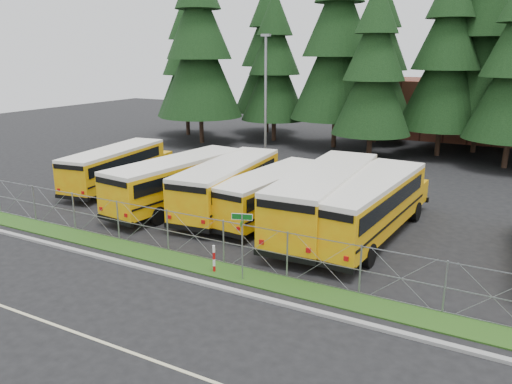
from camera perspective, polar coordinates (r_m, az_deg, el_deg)
ground at (r=22.19m, az=-0.09°, el=-7.77°), size 120.00×120.00×0.00m
curb at (r=19.75m, az=-4.45°, el=-10.74°), size 50.00×0.25×0.12m
grass_verge at (r=20.83m, az=-2.34°, el=-9.32°), size 50.00×1.40×0.06m
road_lane_line at (r=16.43m, az=-14.15°, el=-17.33°), size 50.00×0.12×0.01m
chainlink_fence at (r=21.00m, az=-1.40°, el=-6.22°), size 44.00×0.10×2.00m
brick_building at (r=58.31m, az=24.87°, el=8.50°), size 22.00×10.00×6.00m
bus_0 at (r=34.90m, az=-15.48°, el=2.72°), size 3.81×10.52×2.70m
bus_2 at (r=29.60m, az=-8.41°, el=1.09°), size 3.86×11.39×2.93m
bus_3 at (r=28.67m, az=-2.84°, el=0.73°), size 3.65×11.24×2.90m
bus_4 at (r=27.34m, az=2.10°, el=-0.29°), size 3.23×10.21×2.63m
bus_5 at (r=25.64m, az=8.16°, el=-0.85°), size 3.45×12.38×3.22m
bus_6 at (r=24.90m, az=12.98°, el=-1.77°), size 3.61×11.89×3.07m
street_sign at (r=19.57m, az=-1.60°, el=-4.65°), size 0.81×0.53×2.81m
striped_bollard at (r=20.83m, az=-4.82°, el=-7.65°), size 0.11×0.11×1.20m
light_standard at (r=38.52m, az=1.11°, el=10.71°), size 0.70×0.35×10.14m
conifer_0 at (r=55.85m, az=-8.02°, el=13.86°), size 6.52×6.52×14.43m
conifer_1 at (r=50.33m, az=-6.52°, el=15.85°), size 8.21×8.21×18.15m
conifer_2 at (r=51.50m, az=2.11°, el=14.08°), size 6.70×6.70×14.82m
conifer_3 at (r=48.35m, az=9.31°, el=16.09°), size 8.46×8.46×18.71m
conifer_4 at (r=43.28m, az=13.32°, el=13.25°), size 6.61×6.61×14.62m
conifer_5 at (r=46.43m, az=20.91°, el=13.91°), size 7.42×7.42×16.41m
conifer_10 at (r=56.75m, az=1.27°, el=14.97°), size 7.37×7.37×16.29m
conifer_11 at (r=51.86m, az=13.87°, el=14.22°), size 7.16×7.16×15.83m
conifer_12 at (r=49.31m, az=24.97°, el=16.97°), size 10.08×10.08×22.29m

